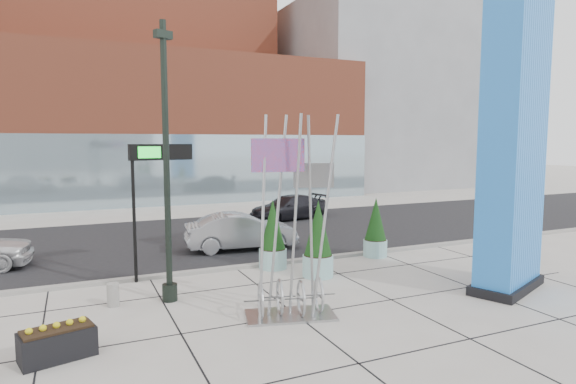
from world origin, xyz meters
name	(u,v)px	position (x,y,z in m)	size (l,w,h in m)	color
ground	(247,309)	(0.00, 0.00, 0.00)	(160.00, 160.00, 0.00)	#9E9991
street_asphalt	(175,240)	(0.00, 10.00, 0.01)	(80.00, 12.00, 0.02)	black
curb_edge	(209,270)	(0.00, 4.00, 0.06)	(80.00, 0.30, 0.12)	gray
tower_podium	(144,129)	(1.00, 27.00, 5.50)	(34.00, 10.00, 11.00)	#A94B31
tower_glass_front	(154,170)	(1.00, 22.20, 2.50)	(34.00, 0.60, 5.00)	#8CA5B2
building_grey_parking	(377,99)	(26.00, 32.00, 9.00)	(20.00, 18.00, 18.00)	slate
blue_pylon	(514,134)	(7.84, -1.61, 4.73)	(3.21, 2.33, 9.79)	#0C4FB6
lamp_post	(167,190)	(-1.79, 1.52, 3.17)	(0.53, 0.43, 7.76)	black
public_art_sculpture	(291,265)	(0.85, -1.00, 1.37)	(2.50, 1.67, 5.21)	#A3A5A7
concrete_bollard	(113,295)	(-3.30, 1.69, 0.32)	(0.33, 0.33, 0.64)	gray
overhead_street_sign	(157,164)	(-1.69, 3.80, 3.80)	(2.08, 0.56, 4.43)	black
round_planter_east	(376,229)	(6.59, 3.60, 1.10)	(0.93, 0.93, 2.33)	#92C5C5
round_planter_mid	(318,241)	(3.20, 2.00, 1.22)	(1.03, 1.03, 2.58)	#92C5C5
round_planter_west	(273,236)	(2.23, 3.60, 1.17)	(0.99, 0.99, 2.47)	#92C5C5
box_planter_north	(57,342)	(-4.61, -1.23, 0.36)	(1.58, 1.07, 0.79)	black
car_silver_mid	(241,232)	(2.15, 6.88, 0.76)	(1.60, 4.60, 1.52)	#97989E
car_dark_east	(289,208)	(7.13, 13.14, 0.69)	(1.93, 4.76, 1.38)	black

